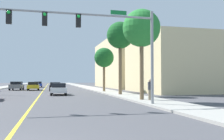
# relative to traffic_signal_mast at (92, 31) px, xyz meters

# --- Properties ---
(ground) EXTENTS (192.00, 192.00, 0.00)m
(ground) POSITION_rel_traffic_signal_mast_xyz_m (-3.83, 31.98, -4.94)
(ground) COLOR #47474C
(sidewalk_right) EXTENTS (3.05, 168.00, 0.15)m
(sidewalk_right) POSITION_rel_traffic_signal_mast_xyz_m (5.27, 31.98, -4.86)
(sidewalk_right) COLOR #9E9B93
(sidewalk_right) RESTS_ON ground
(lane_marking_center) EXTENTS (0.16, 144.00, 0.01)m
(lane_marking_center) POSITION_rel_traffic_signal_mast_xyz_m (-3.83, 31.98, -4.93)
(lane_marking_center) COLOR yellow
(lane_marking_center) RESTS_ON ground
(building_right_near) EXTENTS (13.35, 14.13, 7.89)m
(building_right_near) POSITION_rel_traffic_signal_mast_xyz_m (16.15, 17.12, -0.99)
(building_right_near) COLOR beige
(building_right_near) RESTS_ON ground
(building_right_far) EXTENTS (12.77, 27.24, 11.00)m
(building_right_far) POSITION_rel_traffic_signal_mast_xyz_m (15.86, 39.99, 0.56)
(building_right_far) COLOR beige
(building_right_far) RESTS_ON ground
(traffic_signal_mast) EXTENTS (12.01, 0.36, 6.35)m
(traffic_signal_mast) POSITION_rel_traffic_signal_mast_xyz_m (0.00, 0.00, 0.00)
(traffic_signal_mast) COLOR gray
(traffic_signal_mast) RESTS_ON sidewalk_right
(palm_near) EXTENTS (3.13, 3.13, 7.49)m
(palm_near) POSITION_rel_traffic_signal_mast_xyz_m (4.68, 3.49, 1.07)
(palm_near) COLOR brown
(palm_near) RESTS_ON sidewalk_right
(palm_mid) EXTENTS (3.04, 3.04, 8.16)m
(palm_mid) POSITION_rel_traffic_signal_mast_xyz_m (4.95, 11.00, 1.74)
(palm_mid) COLOR brown
(palm_mid) RESTS_ON sidewalk_right
(palm_far) EXTENTS (2.76, 2.76, 6.14)m
(palm_far) POSITION_rel_traffic_signal_mast_xyz_m (4.68, 18.51, -0.10)
(palm_far) COLOR brown
(palm_far) RESTS_ON sidewalk_right
(car_yellow) EXTENTS (1.96, 4.21, 1.41)m
(car_yellow) POSITION_rel_traffic_signal_mast_xyz_m (-5.47, 28.05, -4.22)
(car_yellow) COLOR gold
(car_yellow) RESTS_ON ground
(car_blue) EXTENTS (2.01, 4.59, 1.34)m
(car_blue) POSITION_rel_traffic_signal_mast_xyz_m (-5.52, 44.17, -4.22)
(car_blue) COLOR #1E389E
(car_blue) RESTS_ON ground
(car_black) EXTENTS (1.80, 4.25, 1.36)m
(car_black) POSITION_rel_traffic_signal_mast_xyz_m (-1.93, 24.81, -4.21)
(car_black) COLOR black
(car_black) RESTS_ON ground
(car_white) EXTENTS (1.93, 4.18, 1.38)m
(car_white) POSITION_rel_traffic_signal_mast_xyz_m (-1.71, 13.88, -4.23)
(car_white) COLOR white
(car_white) RESTS_ON ground
(car_gray) EXTENTS (2.08, 3.96, 1.46)m
(car_gray) POSITION_rel_traffic_signal_mast_xyz_m (-8.28, 29.22, -4.19)
(car_gray) COLOR slate
(car_gray) RESTS_ON ground
(pedestrian) EXTENTS (0.38, 0.38, 1.68)m
(pedestrian) POSITION_rel_traffic_signal_mast_xyz_m (5.19, 2.90, -3.95)
(pedestrian) COLOR #726651
(pedestrian) RESTS_ON sidewalk_right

